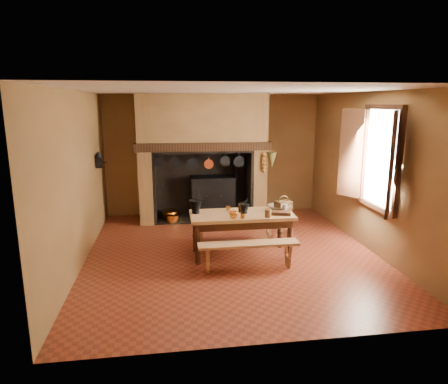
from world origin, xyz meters
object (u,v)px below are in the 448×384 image
work_table (241,220)px  mixing_bowl (279,208)px  iron_range (213,196)px  coffee_grinder (242,207)px  bench_front (249,250)px  wicker_basket (283,205)px

work_table → mixing_bowl: (0.69, 0.12, 0.16)m
iron_range → work_table: bearing=-85.7°
mixing_bowl → work_table: bearing=-170.1°
iron_range → work_table: iron_range is taller
coffee_grinder → bench_front: bearing=-89.9°
coffee_grinder → wicker_basket: (0.74, 0.03, 0.01)m
mixing_bowl → wicker_basket: 0.09m
work_table → wicker_basket: bearing=9.9°
iron_range → mixing_bowl: 2.62m
coffee_grinder → wicker_basket: size_ratio=0.63×
bench_front → iron_range: bearing=93.5°
iron_range → coffee_grinder: iron_range is taller
iron_range → mixing_bowl: bearing=-70.0°
iron_range → wicker_basket: bearing=-68.2°
coffee_grinder → mixing_bowl: 0.66m
iron_range → wicker_basket: (0.97, -2.43, 0.36)m
work_table → mixing_bowl: mixing_bowl is taller
iron_range → coffee_grinder: bearing=-84.7°
bench_front → mixing_bowl: (0.69, 0.75, 0.47)m
bench_front → wicker_basket: (0.77, 0.76, 0.50)m
mixing_bowl → coffee_grinder: bearing=-178.3°
bench_front → wicker_basket: bearing=44.5°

